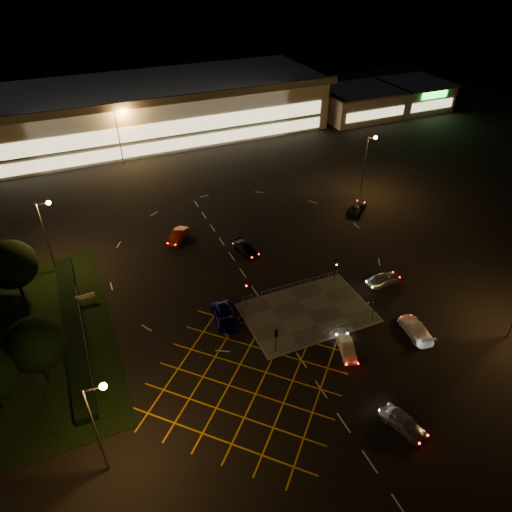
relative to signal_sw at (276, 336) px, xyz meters
name	(u,v)px	position (x,y,z in m)	size (l,w,h in m)	color
ground	(284,307)	(4.00, 5.99, -2.37)	(180.00, 180.00, 0.00)	black
pedestrian_island	(308,313)	(6.00, 3.99, -2.31)	(14.00, 9.00, 0.12)	#4C4944
grass_verge	(25,342)	(-24.00, 11.99, -2.33)	(18.00, 30.00, 0.08)	black
hedge	(73,326)	(-19.00, 11.99, -1.87)	(2.00, 26.00, 1.00)	black
supermarket	(155,108)	(4.00, 67.95, 2.95)	(72.00, 26.50, 10.50)	beige
retail_unit_a	(358,103)	(50.00, 59.97, 0.85)	(18.80, 14.80, 6.35)	beige
retail_unit_b	(413,95)	(66.00, 59.95, 0.85)	(14.80, 14.80, 6.35)	beige
streetlight_sw	(98,419)	(-17.56, -6.01, 4.20)	(1.78, 0.56, 10.03)	slate
streetlight_nw	(47,227)	(-19.56, 23.99, 4.20)	(1.78, 0.56, 10.03)	slate
streetlight_ne	(368,158)	(28.44, 25.99, 4.20)	(1.78, 0.56, 10.03)	slate
streetlight_far_left	(120,131)	(-5.56, 53.99, 4.20)	(1.78, 0.56, 10.03)	slate
streetlight_far_right	(309,101)	(34.44, 55.99, 4.20)	(1.78, 0.56, 10.03)	slate
signal_sw	(276,336)	(0.00, 0.00, 0.00)	(0.28, 0.30, 3.15)	black
signal_se	(374,305)	(12.00, 0.00, 0.00)	(0.28, 0.30, 3.15)	black
signal_nw	(246,290)	(0.00, 7.99, 0.00)	(0.28, 0.30, 3.15)	black
signal_ne	(336,265)	(12.00, 7.99, 0.00)	(0.28, 0.30, 3.15)	black
tree_c	(11,265)	(-24.00, 19.99, 2.59)	(5.76, 5.76, 7.84)	black
tree_e	(35,344)	(-22.00, 5.99, 2.28)	(5.40, 5.40, 7.35)	black
car_near_silver	(403,422)	(6.50, -12.44, -1.61)	(1.78, 4.42, 1.51)	silver
car_queue_white	(347,349)	(6.76, -3.01, -1.74)	(1.33, 3.81, 1.25)	white
car_left_blue	(225,316)	(-3.14, 6.51, -1.64)	(2.40, 5.20, 1.45)	#0C0F48
car_far_dkgrey	(246,249)	(4.12, 18.02, -1.71)	(1.84, 4.53, 1.31)	black
car_right_silver	(383,279)	(17.19, 5.02, -1.61)	(1.78, 4.43, 1.51)	silver
car_circ_red	(178,236)	(-3.53, 24.77, -1.64)	(1.54, 4.42, 1.46)	#981F0B
car_east_grey	(357,207)	(24.43, 21.68, -1.73)	(2.13, 4.62, 1.28)	black
car_approach_white	(416,329)	(15.16, -3.59, -1.64)	(2.05, 5.04, 1.46)	white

